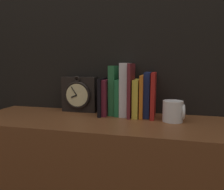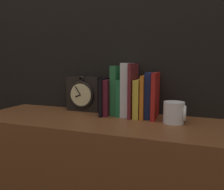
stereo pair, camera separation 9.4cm
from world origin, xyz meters
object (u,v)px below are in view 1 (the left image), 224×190
book_slot2_green (114,90)px  book_slot7_orange (143,96)px  book_slot4_white (125,89)px  book_slot8_navy (147,94)px  book_slot3_green (119,97)px  book_slot6_yellow (137,98)px  clock (80,94)px  book_slot9_red (153,95)px  mug (174,111)px  book_slot0_black (103,96)px  book_slot1_maroon (107,97)px  book_slot5_maroon (131,90)px

book_slot2_green → book_slot7_orange: size_ratio=1.22×
book_slot4_white → book_slot8_navy: (0.10, 0.00, -0.02)m
book_slot3_green → book_slot8_navy: 0.14m
book_slot3_green → book_slot6_yellow: (0.09, -0.01, 0.00)m
book_slot4_white → book_slot7_orange: (0.08, -0.01, -0.03)m
clock → book_slot8_navy: book_slot8_navy is taller
book_slot6_yellow → book_slot9_red: size_ratio=0.84×
book_slot9_red → mug: bearing=-34.0°
book_slot0_black → mug: 0.34m
book_slot2_green → book_slot8_navy: bearing=-2.4°
book_slot6_yellow → book_slot8_navy: size_ratio=0.84×
clock → book_slot2_green: (0.19, -0.02, 0.03)m
book_slot4_white → mug: 0.25m
book_slot4_white → book_slot7_orange: book_slot4_white is taller
book_slot1_maroon → book_slot8_navy: size_ratio=0.83×
book_slot6_yellow → mug: 0.18m
clock → book_slot3_green: 0.22m
book_slot8_navy → book_slot3_green: bearing=179.7°
book_slot7_orange → book_slot6_yellow: bearing=-179.7°
book_slot3_green → book_slot6_yellow: 0.09m
book_slot5_maroon → book_slot9_red: size_ratio=1.19×
book_slot4_white → mug: size_ratio=2.73×
book_slot0_black → book_slot3_green: bearing=11.6°
book_slot2_green → mug: (0.28, -0.08, -0.07)m
book_slot4_white → book_slot5_maroon: 0.03m
book_slot2_green → book_slot4_white: (0.06, -0.01, 0.01)m
book_slot0_black → clock: bearing=164.0°
book_slot0_black → book_slot7_orange: (0.19, 0.01, 0.01)m
book_slot2_green → mug: bearing=-15.7°
book_slot5_maroon → book_slot7_orange: 0.06m
book_slot6_yellow → book_slot9_red: bearing=-2.6°
clock → book_slot8_navy: size_ratio=0.90×
mug → book_slot3_green: bearing=163.8°
book_slot1_maroon → book_slot6_yellow: book_slot6_yellow is taller
book_slot4_white → book_slot8_navy: size_ratio=1.21×
book_slot0_black → book_slot5_maroon: bearing=0.1°
book_slot7_orange → book_slot8_navy: 0.02m
book_slot4_white → book_slot9_red: book_slot4_white is taller
clock → book_slot4_white: 0.25m
clock → book_slot5_maroon: (0.28, -0.04, 0.03)m
book_slot4_white → book_slot0_black: bearing=-172.9°
book_slot2_green → book_slot0_black: bearing=-155.0°
book_slot3_green → book_slot5_maroon: 0.07m
book_slot2_green → book_slot5_maroon: size_ratio=0.96×
clock → book_slot6_yellow: clock is taller
clock → book_slot6_yellow: (0.30, -0.03, -0.00)m
clock → book_slot2_green: book_slot2_green is taller
book_slot9_red → book_slot0_black: bearing=-179.4°
book_slot0_black → book_slot2_green: bearing=25.0°
book_slot0_black → book_slot6_yellow: 0.16m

